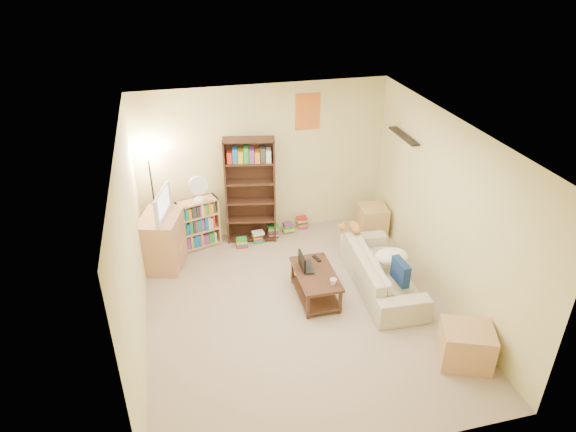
{
  "coord_description": "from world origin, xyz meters",
  "views": [
    {
      "loc": [
        -1.45,
        -5.25,
        4.45
      ],
      "look_at": [
        0.03,
        0.75,
        1.05
      ],
      "focal_mm": 32.0,
      "sensor_mm": 36.0,
      "label": 1
    }
  ],
  "objects_px": {
    "coffee_table": "(316,282)",
    "floor_lamp": "(150,175)",
    "laptop": "(311,266)",
    "mug": "(333,282)",
    "tabby_cat": "(352,227)",
    "television": "(158,204)",
    "tall_bookshelf": "(250,189)",
    "side_table": "(372,220)",
    "desk_fan": "(198,188)",
    "tv_stand": "(163,241)",
    "sofa": "(382,271)",
    "short_bookshelf": "(199,224)",
    "end_cabinet": "(466,346)"
  },
  "relations": [
    {
      "from": "sofa",
      "to": "mug",
      "type": "distance_m",
      "value": 0.93
    },
    {
      "from": "coffee_table",
      "to": "laptop",
      "type": "height_order",
      "value": "laptop"
    },
    {
      "from": "laptop",
      "to": "side_table",
      "type": "distance_m",
      "value": 1.96
    },
    {
      "from": "tabby_cat",
      "to": "short_bookshelf",
      "type": "relative_size",
      "value": 0.51
    },
    {
      "from": "desk_fan",
      "to": "side_table",
      "type": "xyz_separation_m",
      "value": [
        2.8,
        -0.25,
        -0.81
      ]
    },
    {
      "from": "tv_stand",
      "to": "short_bookshelf",
      "type": "distance_m",
      "value": 0.69
    },
    {
      "from": "tall_bookshelf",
      "to": "television",
      "type": "bearing_deg",
      "value": -153.38
    },
    {
      "from": "tall_bookshelf",
      "to": "short_bookshelf",
      "type": "xyz_separation_m",
      "value": [
        -0.86,
        -0.01,
        -0.51
      ]
    },
    {
      "from": "tv_stand",
      "to": "television",
      "type": "height_order",
      "value": "television"
    },
    {
      "from": "coffee_table",
      "to": "side_table",
      "type": "height_order",
      "value": "side_table"
    },
    {
      "from": "tabby_cat",
      "to": "tall_bookshelf",
      "type": "bearing_deg",
      "value": 142.97
    },
    {
      "from": "coffee_table",
      "to": "floor_lamp",
      "type": "xyz_separation_m",
      "value": [
        -2.06,
        1.83,
        1.03
      ]
    },
    {
      "from": "coffee_table",
      "to": "tall_bookshelf",
      "type": "distance_m",
      "value": 1.96
    },
    {
      "from": "side_table",
      "to": "coffee_table",
      "type": "bearing_deg",
      "value": -134.56
    },
    {
      "from": "coffee_table",
      "to": "television",
      "type": "bearing_deg",
      "value": 146.07
    },
    {
      "from": "laptop",
      "to": "floor_lamp",
      "type": "bearing_deg",
      "value": 55.07
    },
    {
      "from": "tall_bookshelf",
      "to": "end_cabinet",
      "type": "height_order",
      "value": "tall_bookshelf"
    },
    {
      "from": "laptop",
      "to": "mug",
      "type": "xyz_separation_m",
      "value": [
        0.17,
        -0.45,
        0.03
      ]
    },
    {
      "from": "short_bookshelf",
      "to": "mug",
      "type": "bearing_deg",
      "value": -69.43
    },
    {
      "from": "mug",
      "to": "end_cabinet",
      "type": "height_order",
      "value": "mug"
    },
    {
      "from": "tv_stand",
      "to": "floor_lamp",
      "type": "relative_size",
      "value": 0.51
    },
    {
      "from": "floor_lamp",
      "to": "side_table",
      "type": "xyz_separation_m",
      "value": [
        3.49,
        -0.38,
        -1.05
      ]
    },
    {
      "from": "mug",
      "to": "tv_stand",
      "type": "relative_size",
      "value": 0.14
    },
    {
      "from": "tabby_cat",
      "to": "television",
      "type": "bearing_deg",
      "value": 167.56
    },
    {
      "from": "mug",
      "to": "floor_lamp",
      "type": "xyz_separation_m",
      "value": [
        -2.2,
        2.14,
        0.84
      ]
    },
    {
      "from": "television",
      "to": "desk_fan",
      "type": "distance_m",
      "value": 0.71
    },
    {
      "from": "coffee_table",
      "to": "desk_fan",
      "type": "xyz_separation_m",
      "value": [
        -1.38,
        1.7,
        0.79
      ]
    },
    {
      "from": "sofa",
      "to": "side_table",
      "type": "xyz_separation_m",
      "value": [
        0.44,
        1.43,
        -0.02
      ]
    },
    {
      "from": "television",
      "to": "side_table",
      "type": "distance_m",
      "value": 3.51
    },
    {
      "from": "laptop",
      "to": "mug",
      "type": "relative_size",
      "value": 3.1
    },
    {
      "from": "laptop",
      "to": "desk_fan",
      "type": "relative_size",
      "value": 0.85
    },
    {
      "from": "sofa",
      "to": "end_cabinet",
      "type": "xyz_separation_m",
      "value": [
        0.37,
        -1.61,
        -0.03
      ]
    },
    {
      "from": "floor_lamp",
      "to": "side_table",
      "type": "distance_m",
      "value": 3.66
    },
    {
      "from": "tabby_cat",
      "to": "television",
      "type": "height_order",
      "value": "television"
    },
    {
      "from": "side_table",
      "to": "television",
      "type": "bearing_deg",
      "value": -178.37
    },
    {
      "from": "sofa",
      "to": "coffee_table",
      "type": "bearing_deg",
      "value": 94.02
    },
    {
      "from": "mug",
      "to": "television",
      "type": "xyz_separation_m",
      "value": [
        -2.14,
        1.66,
        0.58
      ]
    },
    {
      "from": "tabby_cat",
      "to": "tv_stand",
      "type": "height_order",
      "value": "tv_stand"
    },
    {
      "from": "tv_stand",
      "to": "tall_bookshelf",
      "type": "xyz_separation_m",
      "value": [
        1.43,
        0.41,
        0.51
      ]
    },
    {
      "from": "tall_bookshelf",
      "to": "short_bookshelf",
      "type": "relative_size",
      "value": 2.12
    },
    {
      "from": "television",
      "to": "tv_stand",
      "type": "bearing_deg",
      "value": -72.8
    },
    {
      "from": "coffee_table",
      "to": "short_bookshelf",
      "type": "xyz_separation_m",
      "value": [
        -1.42,
        1.75,
        0.15
      ]
    },
    {
      "from": "laptop",
      "to": "short_bookshelf",
      "type": "distance_m",
      "value": 2.13
    },
    {
      "from": "television",
      "to": "laptop",
      "type": "bearing_deg",
      "value": -104.39
    },
    {
      "from": "tv_stand",
      "to": "desk_fan",
      "type": "bearing_deg",
      "value": 46.82
    },
    {
      "from": "tabby_cat",
      "to": "tv_stand",
      "type": "relative_size",
      "value": 0.51
    },
    {
      "from": "sofa",
      "to": "tv_stand",
      "type": "xyz_separation_m",
      "value": [
        -2.98,
        1.33,
        0.15
      ]
    },
    {
      "from": "tall_bookshelf",
      "to": "side_table",
      "type": "relative_size",
      "value": 3.47
    },
    {
      "from": "mug",
      "to": "floor_lamp",
      "type": "height_order",
      "value": "floor_lamp"
    },
    {
      "from": "tabby_cat",
      "to": "mug",
      "type": "height_order",
      "value": "tabby_cat"
    }
  ]
}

